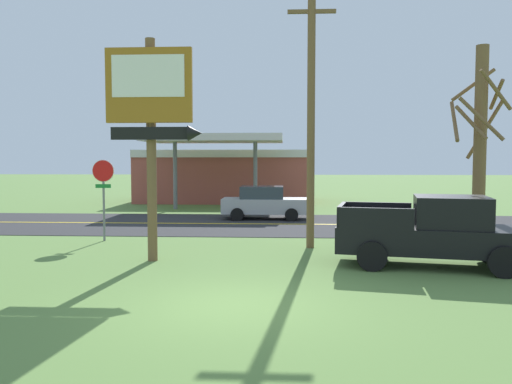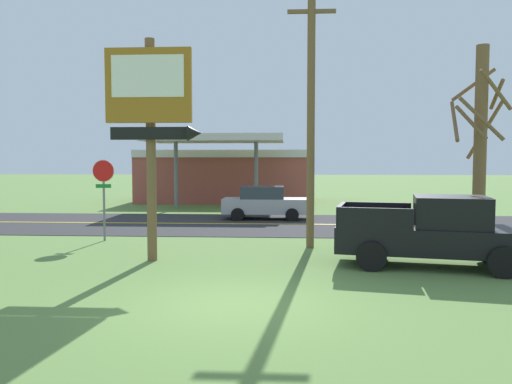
# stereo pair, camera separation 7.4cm
# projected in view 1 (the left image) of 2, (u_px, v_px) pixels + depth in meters

# --- Properties ---
(ground_plane) EXTENTS (180.00, 180.00, 0.00)m
(ground_plane) POSITION_uv_depth(u_px,v_px,m) (234.00, 305.00, 10.37)
(ground_plane) COLOR #5B7F3D
(road_asphalt) EXTENTS (140.00, 8.00, 0.02)m
(road_asphalt) POSITION_uv_depth(u_px,v_px,m) (262.00, 224.00, 23.33)
(road_asphalt) COLOR #2B2B2D
(road_asphalt) RESTS_ON ground
(road_centre_line) EXTENTS (126.00, 0.20, 0.01)m
(road_centre_line) POSITION_uv_depth(u_px,v_px,m) (262.00, 224.00, 23.32)
(road_centre_line) COLOR gold
(road_centre_line) RESTS_ON road_asphalt
(motel_sign) EXTENTS (2.74, 0.54, 6.41)m
(motel_sign) POSITION_uv_depth(u_px,v_px,m) (152.00, 111.00, 14.56)
(motel_sign) COLOR brown
(motel_sign) RESTS_ON ground
(stop_sign) EXTENTS (0.80, 0.08, 2.95)m
(stop_sign) POSITION_uv_depth(u_px,v_px,m) (103.00, 185.00, 18.48)
(stop_sign) COLOR slate
(stop_sign) RESTS_ON ground
(utility_pole) EXTENTS (1.76, 0.26, 9.09)m
(utility_pole) POSITION_uv_depth(u_px,v_px,m) (311.00, 103.00, 16.87)
(utility_pole) COLOR brown
(utility_pole) RESTS_ON ground
(bare_tree) EXTENTS (1.83, 1.86, 6.60)m
(bare_tree) POSITION_uv_depth(u_px,v_px,m) (480.00, 143.00, 16.44)
(bare_tree) COLOR brown
(bare_tree) RESTS_ON ground
(gas_station) EXTENTS (12.00, 11.50, 4.40)m
(gas_station) POSITION_uv_depth(u_px,v_px,m) (226.00, 174.00, 35.97)
(gas_station) COLOR #A84C42
(gas_station) RESTS_ON ground
(pickup_black_parked_on_lawn) EXTENTS (5.48, 2.98, 1.96)m
(pickup_black_parked_on_lawn) POSITION_uv_depth(u_px,v_px,m) (436.00, 232.00, 14.04)
(pickup_black_parked_on_lawn) COLOR black
(pickup_black_parked_on_lawn) RESTS_ON ground
(car_silver_near_lane) EXTENTS (4.20, 2.00, 1.64)m
(car_silver_near_lane) POSITION_uv_depth(u_px,v_px,m) (264.00, 203.00, 25.27)
(car_silver_near_lane) COLOR #A8AAAF
(car_silver_near_lane) RESTS_ON ground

